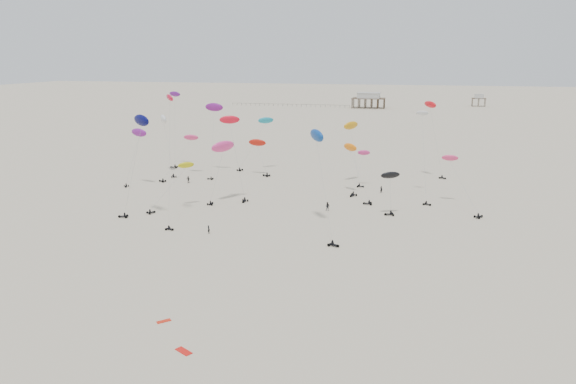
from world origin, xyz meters
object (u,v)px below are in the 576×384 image
(pavilion_main, at_px, (368,101))
(rig_4, at_px, (137,139))
(pavilion_small, at_px, (479,101))
(rig_9, at_px, (354,160))
(spectator_0, at_px, (209,233))
(rig_0, at_px, (233,138))

(pavilion_main, distance_m, rig_4, 237.58)
(pavilion_main, height_order, pavilion_small, pavilion_main)
(pavilion_small, bearing_deg, rig_9, -100.92)
(pavilion_main, distance_m, rig_9, 233.42)
(rig_9, bearing_deg, pavilion_small, -16.95)
(pavilion_main, height_order, spectator_0, pavilion_main)
(pavilion_small, xyz_separation_m, rig_4, (-106.71, -264.60, 8.38))
(pavilion_small, xyz_separation_m, spectator_0, (-73.60, -299.96, -3.49))
(rig_0, bearing_deg, rig_4, -15.10)
(rig_0, bearing_deg, spectator_0, 101.42)
(pavilion_main, xyz_separation_m, rig_0, (-7.15, -244.53, 10.26))
(spectator_0, bearing_deg, rig_0, -45.97)
(pavilion_main, distance_m, spectator_0, 270.02)
(spectator_0, bearing_deg, rig_4, -10.81)
(rig_9, bearing_deg, spectator_0, 142.41)
(pavilion_main, bearing_deg, rig_0, -91.68)
(rig_9, bearing_deg, pavilion_main, -1.28)
(rig_4, bearing_deg, rig_0, 140.77)
(rig_0, bearing_deg, pavilion_small, -102.23)
(pavilion_small, relative_size, rig_9, 0.55)
(pavilion_main, height_order, rig_4, rig_4)
(rig_0, bearing_deg, pavilion_main, -88.21)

